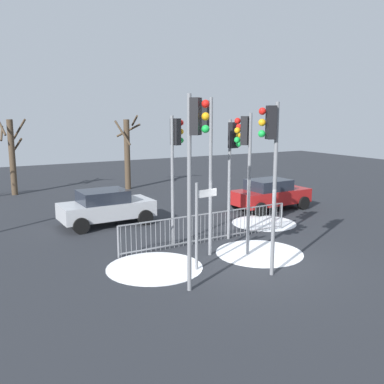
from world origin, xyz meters
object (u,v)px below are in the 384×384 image
Objects in this scene: traffic_light_rear_left at (233,153)px; bare_tree_left at (127,152)px; car_silver_far at (106,207)px; traffic_light_mid_left at (195,150)px; car_red_near at (270,194)px; traffic_light_foreground_right at (271,151)px; traffic_light_mid_right at (207,142)px; direction_sign_post at (199,221)px; traffic_light_rear_right at (245,152)px; traffic_light_foreground_left at (175,151)px; bare_tree_right at (12,154)px.

bare_tree_left reaches higher than traffic_light_rear_left.
car_silver_far is 0.86× the size of bare_tree_left.
bare_tree_left is at bearing -147.93° from traffic_light_mid_left.
car_silver_far is (0.14, 7.73, -2.93)m from traffic_light_mid_left.
traffic_light_rear_left is (3.47, 3.40, -0.49)m from traffic_light_mid_left.
traffic_light_foreground_right is at bearing -131.92° from car_red_near.
traffic_light_mid_right is 3.03m from traffic_light_mid_left.
traffic_light_mid_right is at bearing 41.08° from direction_sign_post.
traffic_light_rear_right is (1.09, -0.56, -0.33)m from traffic_light_mid_right.
traffic_light_mid_left is 1.03× the size of traffic_light_foreground_right.
traffic_light_foreground_right is (0.94, -3.92, 0.27)m from traffic_light_foreground_left.
traffic_light_rear_right is 13.67m from bare_tree_left.
direction_sign_post is 0.68× the size of car_red_near.
traffic_light_mid_left reaches higher than direction_sign_post.
car_red_near is (5.05, 4.83, -2.60)m from traffic_light_rear_right.
traffic_light_rear_left is 6.08m from car_red_near.
car_silver_far is 8.78m from bare_tree_left.
bare_tree_right reaches higher than traffic_light_rear_right.
traffic_light_foreground_left is (-0.38, 1.46, -0.39)m from traffic_light_mid_right.
bare_tree_left is (1.14, 13.58, -1.08)m from traffic_light_rear_right.
traffic_light_mid_left is 17.00m from bare_tree_right.
traffic_light_foreground_left is at bearing 69.46° from direction_sign_post.
direction_sign_post is at bearing -84.95° from car_silver_far.
bare_tree_left is 0.93× the size of bare_tree_right.
traffic_light_mid_left is 2.73m from direction_sign_post.
traffic_light_foreground_left is at bearing -102.74° from bare_tree_left.
traffic_light_mid_right is at bearing -74.04° from car_silver_far.
traffic_light_mid_right is at bearing -99.72° from bare_tree_left.
traffic_light_mid_right is 1.05× the size of bare_tree_right.
bare_tree_right is (-5.21, 14.92, -1.03)m from traffic_light_rear_right.
traffic_light_rear_right reaches higher than car_red_near.
bare_tree_left is at bearing 45.61° from traffic_light_rear_right.
bare_tree_left is at bearing 61.54° from car_silver_far.
traffic_light_mid_right is 6.29m from car_silver_far.
traffic_light_rear_right is at bearing 6.41° from direction_sign_post.
traffic_light_mid_left is (-1.44, -3.89, 0.39)m from traffic_light_foreground_left.
traffic_light_mid_right is at bearing -73.99° from bare_tree_right.
car_red_near is at bearing -18.38° from traffic_light_foreground_right.
car_red_near is at bearing -44.53° from bare_tree_right.
direction_sign_post is at bearing 26.15° from traffic_light_rear_left.
traffic_light_mid_right is at bearing -2.08° from traffic_light_foreground_left.
bare_tree_right is (-6.35, 1.34, 0.04)m from bare_tree_left.
bare_tree_right is at bearing 69.67° from traffic_light_rear_right.
direction_sign_post is at bearing 155.24° from traffic_light_rear_right.
traffic_light_rear_right is 1.64m from traffic_light_rear_left.
traffic_light_foreground_left is 1.72× the size of direction_sign_post.
traffic_light_foreground_right is 1.86× the size of direction_sign_post.
traffic_light_mid_right is at bearing 34.13° from traffic_light_foreground_right.
traffic_light_mid_right is 2.64m from direction_sign_post.
traffic_light_mid_left reaches higher than traffic_light_foreground_left.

